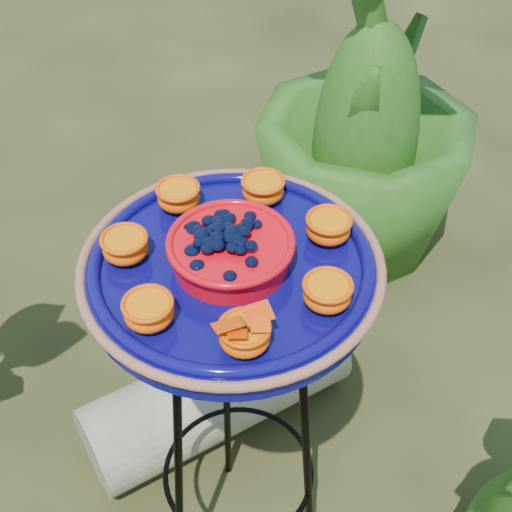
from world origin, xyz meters
name	(u,v)px	position (x,y,z in m)	size (l,w,h in m)	color
ground_plane	(195,510)	(0.00, 0.00, 0.00)	(20.00, 20.00, 0.00)	black
tripod_stand	(236,409)	(0.07, -0.10, 0.48)	(0.35, 0.35, 0.79)	black
feeder_dish	(231,264)	(0.07, -0.10, 0.83)	(0.50, 0.50, 0.09)	#0A0759
driftwood_log	(217,393)	(0.15, 0.19, 0.11)	(0.21, 0.21, 0.63)	tan
shrub_back_right	(372,85)	(0.79, 0.59, 0.55)	(0.61, 0.61, 1.09)	#244C14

